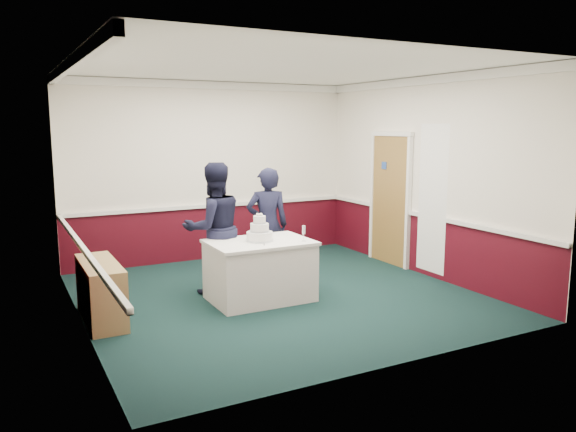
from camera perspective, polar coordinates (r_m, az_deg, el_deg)
name	(u,v)px	position (r m, az deg, el deg)	size (l,w,h in m)	color
ground	(279,296)	(7.65, -0.96, -8.10)	(5.00, 5.00, 0.00)	#122D2A
room_shell	(264,148)	(7.90, -2.49, 6.94)	(5.00, 5.00, 3.00)	white
sideboard	(101,291)	(6.99, -18.46, -7.29)	(0.41, 1.20, 0.70)	tan
cake_table	(260,270)	(7.40, -2.87, -5.50)	(1.32, 0.92, 0.79)	white
wedding_cake	(260,233)	(7.29, -2.90, -1.69)	(0.35, 0.35, 0.36)	white
cake_knife	(264,244)	(7.12, -2.44, -2.84)	(0.01, 0.22, 0.01)	silver
champagne_flute	(304,231)	(7.26, 1.61, -1.51)	(0.05, 0.05, 0.21)	silver
person_man	(214,228)	(7.68, -7.53, -1.24)	(0.87, 0.68, 1.79)	black
person_woman	(267,225)	(8.17, -2.11, -0.94)	(0.61, 0.40, 1.68)	black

